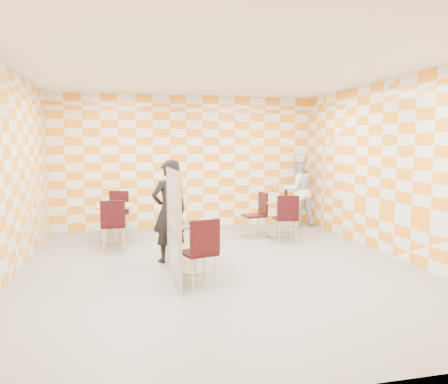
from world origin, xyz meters
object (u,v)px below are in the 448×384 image
chair_main_front (201,247)px  soda_bottle (286,195)px  chair_second_side (258,211)px  man_white (298,190)px  chair_second_front (287,215)px  partition (174,224)px  chair_empty_far (117,209)px  sport_bottle (272,195)px  main_table (194,238)px  man_dark (170,211)px  empty_table (115,217)px  chair_empty_near (113,221)px  second_table (278,211)px

chair_main_front → soda_bottle: size_ratio=4.02×
chair_second_side → man_white: size_ratio=0.55×
chair_main_front → chair_second_front: same height
partition → man_white: man_white is taller
chair_empty_far → soda_bottle: soda_bottle is taller
chair_second_front → sport_bottle: bearing=92.1°
man_white → soda_bottle: size_ratio=7.31×
main_table → man_white: man_white is taller
man_dark → soda_bottle: 3.02m
partition → man_dark: (0.06, 1.01, 0.04)m
empty_table → partition: bearing=-72.2°
main_table → chair_empty_near: chair_empty_near is taller
second_table → chair_second_side: chair_second_side is taller
partition → sport_bottle: bearing=48.0°
second_table → chair_second_side: 0.47m
partition → man_white: (3.32, 3.51, 0.05)m
chair_main_front → chair_second_front: size_ratio=1.00×
empty_table → chair_second_side: 2.85m
chair_empty_far → man_white: (4.11, 0.14, 0.30)m
chair_main_front → soda_bottle: soda_bottle is taller
chair_empty_near → partition: partition is taller
chair_empty_near → sport_bottle: 3.32m
chair_main_front → man_white: bearing=52.6°
chair_empty_near → chair_empty_far: (0.06, 1.46, 0.00)m
chair_second_front → man_dark: size_ratio=0.56×
man_dark → sport_bottle: 2.84m
second_table → chair_empty_near: size_ratio=0.81×
soda_bottle → chair_second_side: bearing=-173.8°
chair_second_side → soda_bottle: 0.70m
empty_table → partition: 2.72m
empty_table → chair_empty_far: (0.04, 0.79, 0.04)m
man_dark → partition: bearing=68.8°
man_dark → sport_bottle: (2.33, 1.64, 0.01)m
main_table → man_white: 4.37m
empty_table → man_dark: man_dark is taller
chair_second_side → man_white: 1.68m
chair_empty_near → man_white: size_ratio=0.55×
chair_second_front → chair_second_side: 0.71m
partition → sport_bottle: 3.56m
chair_second_front → sport_bottle: size_ratio=4.62×
chair_second_side → sport_bottle: 0.49m
chair_empty_near → sport_bottle: size_ratio=4.62×
chair_empty_far → man_white: man_white is taller
man_white → chair_empty_near: bearing=15.6°
chair_main_front → chair_empty_near: 2.60m
chair_main_front → chair_second_side: size_ratio=1.00×
chair_empty_near → man_dark: size_ratio=0.56×
main_table → chair_empty_near: (-1.18, 1.56, 0.04)m
main_table → chair_main_front: size_ratio=0.81×
main_table → chair_empty_near: size_ratio=0.81×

